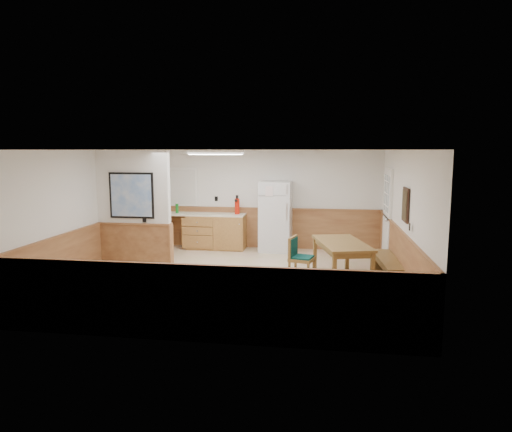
% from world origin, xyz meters
% --- Properties ---
extents(ground, '(6.00, 6.00, 0.00)m').
position_xyz_m(ground, '(0.00, 0.00, 0.00)').
color(ground, beige).
rests_on(ground, ground).
extents(ceiling, '(6.00, 6.00, 0.02)m').
position_xyz_m(ceiling, '(0.00, 0.00, 2.50)').
color(ceiling, white).
rests_on(ceiling, back_wall).
extents(back_wall, '(6.00, 0.02, 2.50)m').
position_xyz_m(back_wall, '(0.00, 3.00, 1.25)').
color(back_wall, white).
rests_on(back_wall, ground).
extents(right_wall, '(0.02, 6.00, 2.50)m').
position_xyz_m(right_wall, '(3.00, 0.00, 1.25)').
color(right_wall, white).
rests_on(right_wall, ground).
extents(left_wall, '(0.02, 6.00, 2.50)m').
position_xyz_m(left_wall, '(-3.00, 0.00, 1.25)').
color(left_wall, white).
rests_on(left_wall, ground).
extents(wainscot_back, '(6.00, 0.04, 1.00)m').
position_xyz_m(wainscot_back, '(0.00, 2.98, 0.50)').
color(wainscot_back, '#B17A46').
rests_on(wainscot_back, ground).
extents(wainscot_right, '(0.04, 6.00, 1.00)m').
position_xyz_m(wainscot_right, '(2.98, 0.00, 0.50)').
color(wainscot_right, '#B17A46').
rests_on(wainscot_right, ground).
extents(wainscot_left, '(0.04, 6.00, 1.00)m').
position_xyz_m(wainscot_left, '(-2.98, 0.00, 0.50)').
color(wainscot_left, '#B17A46').
rests_on(wainscot_left, ground).
extents(partition_wall, '(1.50, 0.20, 2.50)m').
position_xyz_m(partition_wall, '(-2.25, 0.19, 1.23)').
color(partition_wall, white).
rests_on(partition_wall, ground).
extents(kitchen_counter, '(2.20, 0.61, 1.00)m').
position_xyz_m(kitchen_counter, '(-1.21, 2.68, 0.46)').
color(kitchen_counter, '#B0853E').
rests_on(kitchen_counter, ground).
extents(exterior_door, '(0.07, 1.02, 2.15)m').
position_xyz_m(exterior_door, '(2.96, 1.90, 1.05)').
color(exterior_door, white).
rests_on(exterior_door, ground).
extents(kitchen_window, '(0.80, 0.04, 1.00)m').
position_xyz_m(kitchen_window, '(-2.10, 2.98, 1.55)').
color(kitchen_window, white).
rests_on(kitchen_window, back_wall).
extents(wall_painting, '(0.04, 0.50, 0.60)m').
position_xyz_m(wall_painting, '(2.97, -0.30, 1.55)').
color(wall_painting, '#311C13').
rests_on(wall_painting, right_wall).
extents(fluorescent_fixture, '(1.20, 0.30, 0.09)m').
position_xyz_m(fluorescent_fixture, '(-0.80, 1.30, 2.45)').
color(fluorescent_fixture, white).
rests_on(fluorescent_fixture, ceiling).
extents(refrigerator, '(0.79, 0.73, 1.74)m').
position_xyz_m(refrigerator, '(0.39, 2.63, 0.87)').
color(refrigerator, silver).
rests_on(refrigerator, ground).
extents(dining_table, '(1.19, 1.78, 0.75)m').
position_xyz_m(dining_table, '(1.92, 0.23, 0.65)').
color(dining_table, brown).
rests_on(dining_table, ground).
extents(dining_bench, '(0.49, 1.72, 0.45)m').
position_xyz_m(dining_bench, '(2.80, 0.26, 0.35)').
color(dining_bench, brown).
rests_on(dining_bench, ground).
extents(dining_chair, '(0.68, 0.54, 0.85)m').
position_xyz_m(dining_chair, '(1.08, 0.10, 0.50)').
color(dining_chair, brown).
rests_on(dining_chair, ground).
extents(fire_extinguisher, '(0.15, 0.15, 0.48)m').
position_xyz_m(fire_extinguisher, '(-0.59, 2.69, 1.11)').
color(fire_extinguisher, red).
rests_on(fire_extinguisher, kitchen_counter).
extents(soap_bottle, '(0.08, 0.08, 0.24)m').
position_xyz_m(soap_bottle, '(-2.17, 2.69, 1.02)').
color(soap_bottle, '#177E22').
rests_on(soap_bottle, kitchen_counter).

